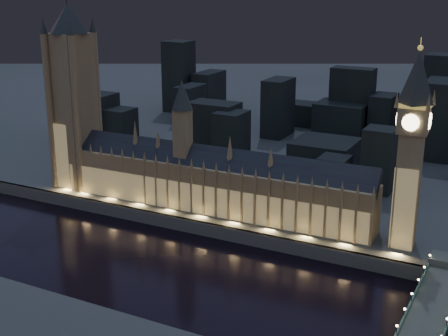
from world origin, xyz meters
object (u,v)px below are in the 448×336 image
at_px(victoria_tower, 73,89).
at_px(westminster_bridge, 430,318).
at_px(palace_of_westminster, 210,181).
at_px(elizabeth_tower, 412,134).

bearing_deg(victoria_tower, westminster_bridge, -15.01).
bearing_deg(palace_of_westminster, westminster_bridge, -24.75).
height_order(elizabeth_tower, westminster_bridge, elizabeth_tower).
height_order(victoria_tower, elizabeth_tower, victoria_tower).
xyz_separation_m(elizabeth_tower, westminster_bridge, (25.76, -65.38, -62.51)).
xyz_separation_m(palace_of_westminster, elizabeth_tower, (115.69, 0.17, 42.13)).
distance_m(victoria_tower, westminster_bridge, 261.26).
xyz_separation_m(palace_of_westminster, victoria_tower, (-102.31, 0.18, 47.19)).
bearing_deg(westminster_bridge, elizabeth_tower, 111.51).
bearing_deg(palace_of_westminster, elizabeth_tower, 0.08).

